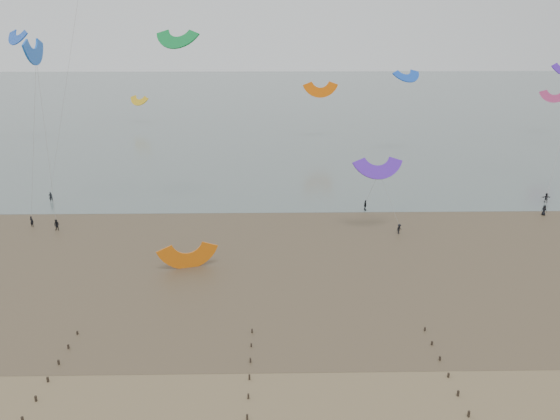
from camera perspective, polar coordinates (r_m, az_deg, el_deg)
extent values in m
plane|color=brown|center=(48.50, -8.42, -20.03)|extent=(500.00, 500.00, 0.00)
plane|color=#475654|center=(239.45, -2.54, 11.48)|extent=(500.00, 500.00, 0.00)
plane|color=#473A28|center=(78.73, -5.35, -3.90)|extent=(500.00, 500.00, 0.00)
ellipsoid|color=slate|center=(70.87, -20.93, -7.82)|extent=(23.60, 14.36, 0.01)
ellipsoid|color=slate|center=(81.51, 3.25, -3.04)|extent=(33.64, 18.32, 0.01)
ellipsoid|color=slate|center=(83.59, 26.95, -4.60)|extent=(19.65, 13.67, 0.01)
cube|color=black|center=(51.14, -25.31, -19.22)|extent=(0.16, 0.16, 0.59)
cube|color=black|center=(53.05, -24.15, -17.56)|extent=(0.16, 0.16, 0.57)
cube|color=black|center=(55.01, -23.10, -16.01)|extent=(0.16, 0.16, 0.54)
cube|color=black|center=(57.04, -22.13, -14.56)|extent=(0.16, 0.16, 0.51)
cube|color=black|center=(59.11, -21.24, -13.21)|extent=(0.16, 0.16, 0.48)
cube|color=black|center=(61.22, -20.42, -11.95)|extent=(0.16, 0.16, 0.45)
cube|color=black|center=(47.12, -3.45, -20.80)|extent=(0.16, 0.16, 0.59)
cube|color=black|center=(49.18, -3.32, -18.86)|extent=(0.16, 0.16, 0.57)
cube|color=black|center=(51.30, -3.21, -17.08)|extent=(0.16, 0.16, 0.54)
cube|color=black|center=(53.46, -3.11, -15.44)|extent=(0.16, 0.16, 0.51)
cube|color=black|center=(55.66, -3.02, -13.93)|extent=(0.16, 0.16, 0.48)
cube|color=black|center=(57.90, -2.94, -12.54)|extent=(0.16, 0.16, 0.45)
cube|color=black|center=(49.73, 19.11, -19.52)|extent=(0.16, 0.16, 0.59)
cube|color=black|center=(51.69, 18.11, -17.78)|extent=(0.16, 0.16, 0.57)
cube|color=black|center=(53.71, 17.20, -16.17)|extent=(0.16, 0.16, 0.54)
cube|color=black|center=(55.78, 16.36, -14.67)|extent=(0.16, 0.16, 0.51)
cube|color=black|center=(57.89, 15.60, -13.27)|extent=(0.16, 0.16, 0.48)
cube|color=black|center=(60.05, 14.90, -11.98)|extent=(0.16, 0.16, 0.45)
imported|color=black|center=(94.63, -24.51, -1.08)|extent=(0.73, 0.59, 1.72)
imported|color=black|center=(101.35, 25.88, -0.02)|extent=(0.97, 1.03, 1.77)
imported|color=black|center=(91.22, -22.30, -1.46)|extent=(0.96, 0.79, 1.81)
imported|color=black|center=(106.63, -22.84, 1.28)|extent=(0.77, 0.65, 1.79)
imported|color=black|center=(85.10, 12.34, -1.95)|extent=(1.16, 1.07, 1.57)
imported|color=black|center=(108.92, 26.06, 1.16)|extent=(1.60, 0.51, 1.73)
imported|color=black|center=(94.72, 8.90, 0.49)|extent=(0.86, 1.16, 1.83)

